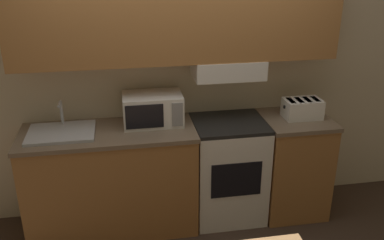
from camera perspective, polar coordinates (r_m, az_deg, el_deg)
The scene contains 8 objects.
ground_plane at distance 4.25m, azimuth -1.95°, elevation -10.73°, with size 16.00×16.00×0.00m, color #3D2D23.
wall_back at distance 3.58m, azimuth -1.95°, elevation 9.49°, with size 5.00×0.38×2.55m.
lower_counter_main at distance 3.74m, azimuth -10.65°, elevation -7.88°, with size 1.42×0.59×0.92m.
lower_counter_right_stub at distance 4.03m, azimuth 13.19°, elevation -5.76°, with size 0.58×0.59×0.92m.
stove_range at distance 3.85m, azimuth 4.81°, elevation -6.58°, with size 0.61×0.56×0.92m.
microwave at distance 3.58m, azimuth -5.28°, elevation 1.48°, with size 0.49×0.33×0.26m.
toaster at distance 3.82m, azimuth 14.49°, elevation 1.51°, with size 0.33×0.21×0.17m.
sink_basin at distance 3.56m, azimuth -17.05°, elevation -1.56°, with size 0.52×0.41×0.23m.
Camera 1 is at (-0.48, -3.52, 2.33)m, focal length 40.00 mm.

